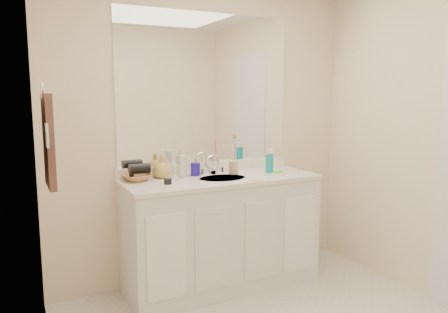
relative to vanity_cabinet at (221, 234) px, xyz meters
name	(u,v)px	position (x,y,z in m)	size (l,w,h in m)	color
wall_back	(206,133)	(0.00, 0.28, 0.77)	(2.60, 0.02, 2.40)	#FBE7C5
wall_left	(53,171)	(-1.30, -1.02, 0.77)	(0.02, 2.60, 2.40)	#FBE7C5
vanity_cabinet	(221,234)	(0.00, 0.00, 0.00)	(1.50, 0.55, 0.85)	white
countertop	(221,179)	(0.00, 0.00, 0.44)	(1.52, 0.57, 0.03)	white
backsplash	(207,167)	(0.00, 0.26, 0.50)	(1.52, 0.03, 0.08)	white
sink_basin	(222,179)	(0.00, -0.02, 0.44)	(0.37, 0.37, 0.02)	#BCB4A4
faucet	(212,167)	(0.00, 0.16, 0.51)	(0.02, 0.02, 0.11)	silver
mirror	(206,89)	(0.00, 0.27, 1.14)	(1.48, 0.01, 1.20)	white
blue_mug	(195,169)	(-0.15, 0.16, 0.51)	(0.07, 0.07, 0.10)	#231593
tan_cup	(233,167)	(0.15, 0.09, 0.51)	(0.08, 0.08, 0.11)	beige
toothbrush	(235,155)	(0.16, 0.09, 0.60)	(0.01, 0.01, 0.20)	#FD42AC
mouthwash_bottle	(269,163)	(0.45, 0.01, 0.53)	(0.07, 0.07, 0.15)	#0C9595
soap_dish	(278,174)	(0.46, -0.10, 0.46)	(0.11, 0.09, 0.01)	white
green_soap	(278,172)	(0.46, -0.10, 0.48)	(0.07, 0.05, 0.02)	#8FE938
orange_comb	(255,181)	(0.16, -0.23, 0.46)	(0.11, 0.02, 0.00)	yellow
dark_jar	(168,181)	(-0.45, -0.05, 0.48)	(0.06, 0.06, 0.04)	black
extra_white_bottle	(182,167)	(-0.28, 0.11, 0.54)	(0.06, 0.06, 0.18)	silver
soap_bottle_white	(187,164)	(-0.21, 0.18, 0.55)	(0.07, 0.07, 0.19)	silver
soap_bottle_cream	(167,167)	(-0.37, 0.18, 0.53)	(0.07, 0.07, 0.16)	beige
soap_bottle_yellow	(162,167)	(-0.42, 0.18, 0.54)	(0.13, 0.13, 0.17)	gold
wicker_basket	(137,178)	(-0.62, 0.16, 0.48)	(0.20, 0.20, 0.05)	#B27647
hair_dryer	(139,169)	(-0.60, 0.16, 0.54)	(0.08, 0.08, 0.15)	black
towel_ring	(42,89)	(-1.27, -0.25, 1.12)	(0.11, 0.11, 0.01)	silver
hand_towel	(48,141)	(-1.25, -0.25, 0.82)	(0.04, 0.32, 0.55)	#3E2521
switch_plate	(47,135)	(-1.27, -0.45, 0.88)	(0.01, 0.09, 0.13)	silver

